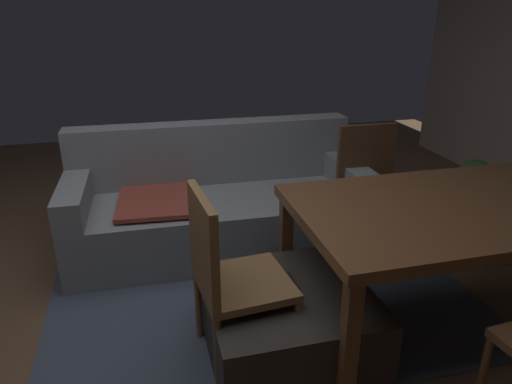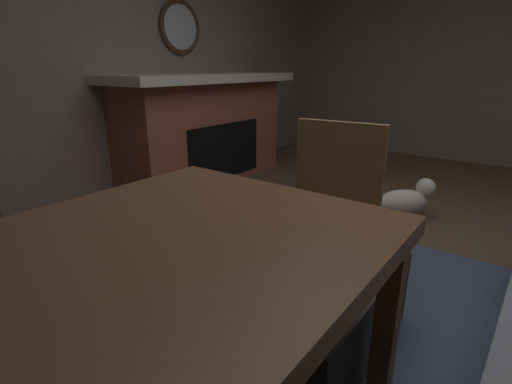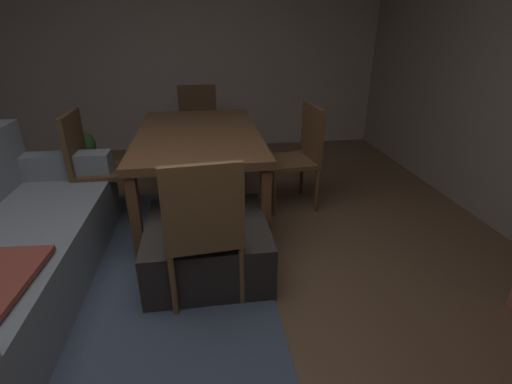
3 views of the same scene
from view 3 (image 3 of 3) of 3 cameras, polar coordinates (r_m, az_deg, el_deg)
The scene contains 11 objects.
floor at distance 2.23m, azimuth -15.53°, elevation -21.65°, with size 8.66×8.66×0.00m, color brown.
wall_right_window_side at distance 5.17m, azimuth -13.07°, elevation 22.04°, with size 0.12×5.94×2.83m, color #B2A59B.
area_rug at distance 2.77m, azimuth -20.07°, elevation -11.78°, with size 2.60×2.00×0.01m, color #3D475B.
ottoman_coffee_table at distance 2.61m, azimuth -7.38°, elevation -8.14°, with size 0.83×0.81×0.36m, color #2D2826.
tv_remote at distance 2.53m, azimuth -9.03°, elevation -4.20°, with size 0.05×0.16×0.02m, color black.
dining_table at distance 3.25m, azimuth -8.80°, elevation 7.91°, with size 1.69×1.02×0.74m.
dining_chair_west at distance 2.16m, azimuth -8.11°, elevation -4.97°, with size 0.48×0.48×0.93m.
dining_chair_east at distance 4.48m, azimuth -8.79°, elevation 10.54°, with size 0.44×0.44×0.93m.
dining_chair_north at distance 3.43m, azimuth -23.94°, elevation 4.39°, with size 0.45×0.45×0.93m.
dining_chair_south at distance 3.42m, azimuth 6.76°, elevation 6.29°, with size 0.48×0.48×0.93m.
potted_plant at distance 4.80m, azimuth -25.02°, elevation 5.98°, with size 0.30×0.30×0.45m.
Camera 3 is at (-1.55, -0.33, 1.57)m, focal length 26.10 mm.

